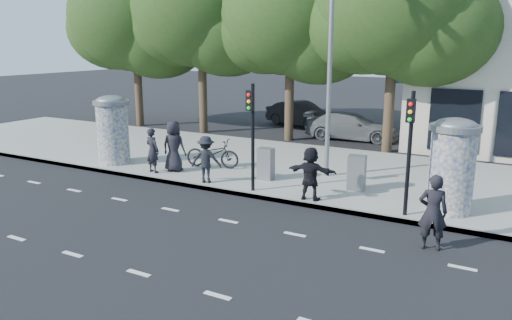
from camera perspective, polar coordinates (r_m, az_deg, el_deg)
The scene contains 24 objects.
ground at distance 12.70m, azimuth -6.56°, elevation -8.90°, with size 120.00×120.00×0.00m, color black.
sidewalk at distance 18.97m, azimuth 6.62°, elevation -1.13°, with size 40.00×8.00×0.15m, color gray.
curb at distance 15.52m, azimuth 1.04°, elevation -4.33°, with size 40.00×0.10×0.16m, color slate.
lane_dash_near at distance 11.14m, azimuth -13.25°, elevation -12.47°, with size 32.00×0.12×0.01m, color silver.
lane_dash_far at distance 13.78m, azimuth -3.17°, elevation -6.99°, with size 32.00×0.12×0.01m, color silver.
ad_column_left at distance 20.15m, azimuth -16.07°, elevation 3.55°, with size 1.36×1.36×2.65m.
ad_column_right at distance 14.70m, azimuth 21.51°, elevation -0.38°, with size 1.36×1.36×2.65m.
traffic_pole_near at distance 15.50m, azimuth -0.47°, elevation 3.85°, with size 0.22×0.31×3.40m.
traffic_pole_far at distance 13.83m, azimuth 17.15°, elevation 2.09°, with size 0.22×0.31×3.40m.
street_lamp at distance 17.28m, azimuth 8.45°, elevation 13.23°, with size 0.25×0.93×8.00m.
tree_far_left at distance 29.72m, azimuth -13.72°, elevation 15.70°, with size 7.20×7.20×9.26m.
tree_mid_left at distance 26.93m, azimuth -6.33°, elevation 16.92°, with size 7.20×7.20×9.57m.
tree_near_left at distance 24.57m, azimuth 3.97°, elevation 16.30°, with size 6.80×6.80×8.97m.
tree_center at distance 22.54m, azimuth 15.64°, elevation 16.76°, with size 7.00×7.00×9.30m.
ped_a at distance 18.42m, azimuth -9.38°, elevation 1.56°, with size 0.91×0.59×1.86m, color black.
ped_b at distance 18.41m, azimuth -11.74°, elevation 1.09°, with size 0.60×0.39×1.63m, color black.
ped_d at distance 16.82m, azimuth -5.73°, elevation 0.07°, with size 1.03×0.59×1.59m, color black.
ped_f at distance 14.97m, azimuth 6.26°, elevation -1.54°, with size 1.51×0.54×1.62m, color black.
man_road at distance 12.41m, azimuth 19.56°, elevation -5.65°, with size 0.67×0.44×1.83m, color black.
bicycle at distance 18.86m, azimuth -5.00°, elevation 0.77°, with size 2.07×0.72×1.09m, color black.
cabinet_left at distance 17.17m, azimuth 1.14°, elevation -0.43°, with size 0.52×0.38×1.10m, color slate.
cabinet_right at distance 16.23m, azimuth 11.44°, elevation -1.44°, with size 0.54×0.40×1.14m, color slate.
car_mid at distance 29.08m, azimuth 5.13°, elevation 5.25°, with size 4.34×1.51×1.43m, color black.
car_right at distance 25.49m, azimuth 10.84°, elevation 3.82°, with size 4.60×1.87×1.33m, color slate.
Camera 1 is at (6.89, -9.53, 4.79)m, focal length 35.00 mm.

